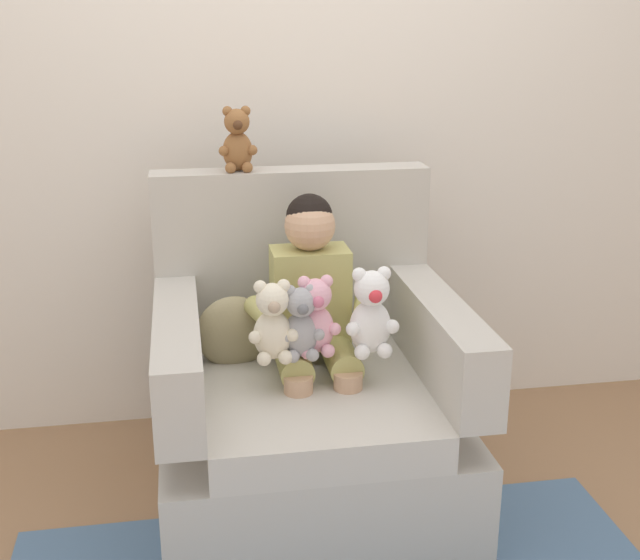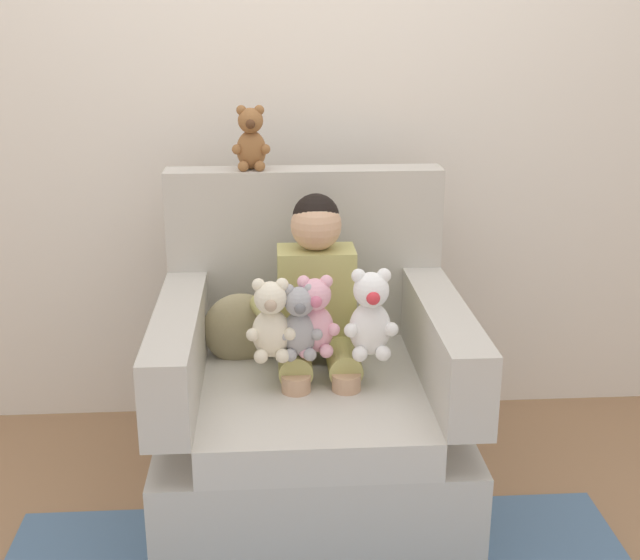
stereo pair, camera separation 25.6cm
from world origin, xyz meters
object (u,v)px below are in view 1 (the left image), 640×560
plush_cream (273,323)px  plush_brown_on_backrest (237,141)px  armchair (308,403)px  throw_pillow (234,332)px  seated_child (313,307)px  plush_white (371,314)px  plush_pink (316,318)px  plush_grey (301,324)px

plush_cream → plush_brown_on_backrest: (-0.06, 0.50, 0.49)m
armchair → throw_pillow: (-0.23, 0.13, 0.22)m
armchair → plush_brown_on_backrest: (-0.19, 0.36, 0.84)m
plush_cream → seated_child: bearing=40.5°
seated_child → plush_white: 0.24m
plush_cream → plush_pink: (0.14, 0.03, -0.00)m
seated_child → plush_pink: size_ratio=3.16×
plush_white → plush_brown_on_backrest: 0.78m
plush_pink → plush_grey: 0.06m
plush_brown_on_backrest → throw_pillow: size_ratio=0.87×
plush_white → plush_pink: plush_white is taller
armchair → plush_cream: armchair is taller
plush_grey → plush_brown_on_backrest: (-0.15, 0.49, 0.50)m
throw_pillow → armchair: bearing=-29.6°
seated_child → plush_white: (0.16, -0.17, 0.03)m
armchair → seated_child: 0.34m
plush_white → plush_cream: plush_white is taller
plush_grey → plush_brown_on_backrest: bearing=93.2°
plush_cream → plush_pink: bearing=4.3°
seated_child → plush_white: seated_child is taller
plush_white → armchair: bearing=142.4°
throw_pillow → plush_pink: bearing=-44.8°
plush_grey → seated_child: bearing=55.1°
plush_grey → throw_pillow: plush_grey is taller
plush_pink → plush_grey: plush_pink is taller
plush_brown_on_backrest → plush_pink: bearing=-70.8°
seated_child → plush_grey: 0.18m
seated_child → plush_grey: seated_child is taller
plush_white → plush_pink: bearing=169.9°
plush_cream → plush_brown_on_backrest: 0.70m
seated_child → throw_pillow: (-0.26, 0.10, -0.11)m
plush_white → throw_pillow: size_ratio=1.11×
plush_pink → plush_brown_on_backrest: 0.70m
plush_brown_on_backrest → throw_pillow: bearing=-105.8°
seated_child → plush_brown_on_backrest: 0.64m
seated_child → throw_pillow: size_ratio=3.17×
armchair → plush_white: bearing=-37.7°
armchair → plush_grey: armchair is taller
plush_cream → plush_pink: size_ratio=1.01×
plush_grey → throw_pillow: bearing=112.7°
armchair → plush_grey: bearing=-106.7°
seated_child → plush_brown_on_backrest: size_ratio=3.65×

